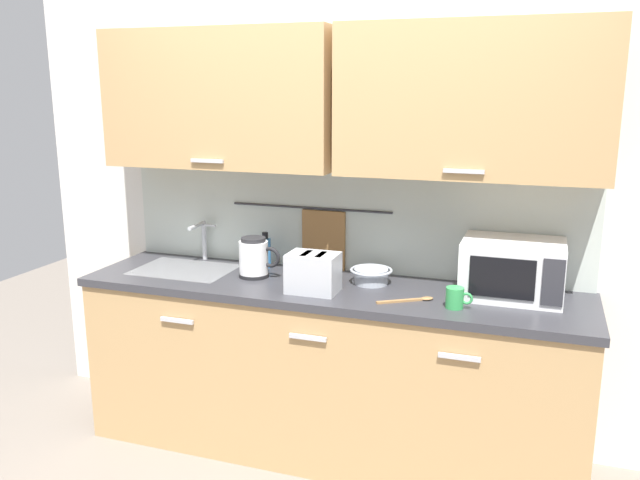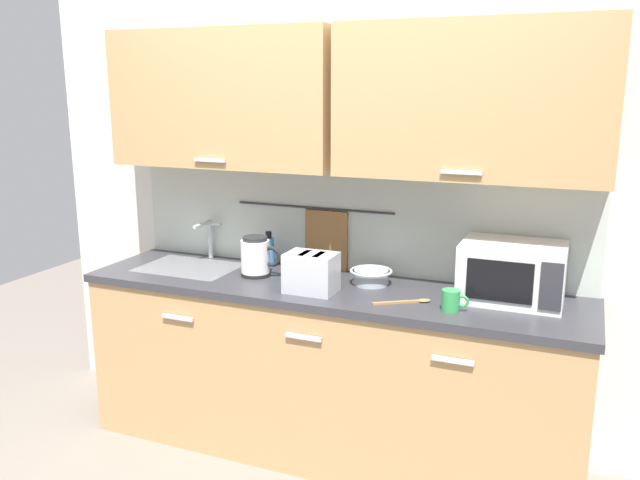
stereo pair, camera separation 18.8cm
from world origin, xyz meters
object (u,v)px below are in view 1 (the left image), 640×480
at_px(mug_near_sink, 298,267).
at_px(dish_soap_bottle, 265,252).
at_px(electric_kettle, 254,258).
at_px(wooden_spoon, 412,300).
at_px(microwave, 512,269).
at_px(toaster, 313,273).
at_px(mixing_bowl, 371,275).
at_px(mug_by_kettle, 455,298).

bearing_deg(mug_near_sink, dish_soap_bottle, 157.07).
distance_m(electric_kettle, dish_soap_bottle, 0.18).
relative_size(mug_near_sink, wooden_spoon, 0.48).
height_order(microwave, dish_soap_bottle, microwave).
height_order(dish_soap_bottle, mug_near_sink, dish_soap_bottle).
bearing_deg(dish_soap_bottle, toaster, -39.78).
xyz_separation_m(mug_near_sink, toaster, (0.16, -0.23, 0.05)).
bearing_deg(electric_kettle, dish_soap_bottle, 96.09).
distance_m(microwave, dish_soap_bottle, 1.30).
relative_size(microwave, toaster, 1.80).
distance_m(mug_near_sink, mixing_bowl, 0.39).
bearing_deg(mug_by_kettle, dish_soap_bottle, 162.21).
bearing_deg(toaster, mug_near_sink, 125.38).
bearing_deg(wooden_spoon, mug_by_kettle, -9.46).
bearing_deg(toaster, mug_by_kettle, -1.39).
bearing_deg(wooden_spoon, electric_kettle, 171.50).
relative_size(toaster, mug_by_kettle, 2.13).
distance_m(dish_soap_bottle, wooden_spoon, 0.93).
height_order(microwave, electric_kettle, microwave).
relative_size(dish_soap_bottle, mixing_bowl, 0.92).
height_order(mug_near_sink, wooden_spoon, mug_near_sink).
bearing_deg(mug_by_kettle, microwave, 48.05).
bearing_deg(dish_soap_bottle, mug_by_kettle, -17.79).
bearing_deg(electric_kettle, mug_by_kettle, -8.69).
bearing_deg(mug_by_kettle, toaster, 178.61).
bearing_deg(mug_by_kettle, electric_kettle, 171.31).
xyz_separation_m(electric_kettle, toaster, (0.37, -0.14, -0.01)).
height_order(mug_near_sink, mug_by_kettle, same).
relative_size(mixing_bowl, wooden_spoon, 0.86).
xyz_separation_m(microwave, toaster, (-0.90, -0.23, -0.04)).
bearing_deg(microwave, wooden_spoon, -152.96).
relative_size(microwave, mug_by_kettle, 3.83).
distance_m(mug_near_sink, toaster, 0.29).
distance_m(dish_soap_bottle, mug_near_sink, 0.25).
xyz_separation_m(electric_kettle, mug_near_sink, (0.21, 0.09, -0.05)).
bearing_deg(microwave, toaster, -165.47).
height_order(microwave, mug_near_sink, microwave).
bearing_deg(mug_by_kettle, mixing_bowl, 151.97).
bearing_deg(mug_by_kettle, mug_near_sink, 163.67).
distance_m(microwave, wooden_spoon, 0.49).
height_order(microwave, wooden_spoon, microwave).
xyz_separation_m(microwave, electric_kettle, (-1.28, -0.09, -0.03)).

